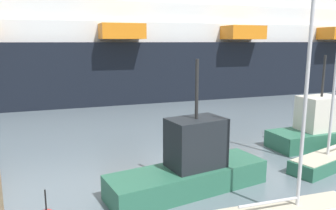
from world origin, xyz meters
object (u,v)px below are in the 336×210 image
Objects in this scene: channel_buoy_0 at (210,146)px; cruise_ship at (47,34)px; fishing_boat_1 at (322,128)px; sailboat_5 at (287,208)px; fishing_boat_2 at (191,167)px; sailboat_2 at (332,156)px.

channel_buoy_0 is 0.01× the size of cruise_ship.
fishing_boat_1 is at bearing -57.29° from cruise_ship.
channel_buoy_0 is at bearing -9.62° from fishing_boat_1.
cruise_ship reaches higher than sailboat_5.
sailboat_5 is 4.60m from fishing_boat_2.
cruise_ship reaches higher than sailboat_2.
fishing_boat_2 is at bearing 126.58° from sailboat_5.
channel_buoy_0 is at bearing -69.86° from cruise_ship.
sailboat_2 is 7.34× the size of channel_buoy_0.
cruise_ship is (-7.26, 30.65, 6.73)m from fishing_boat_2.
fishing_boat_1 reaches higher than channel_buoy_0.
sailboat_2 is 1.12× the size of sailboat_5.
fishing_boat_1 is 8.04m from channel_buoy_0.
fishing_boat_2 is at bearing 15.76° from fishing_boat_1.
sailboat_5 is 1.21× the size of fishing_boat_2.
fishing_boat_2 is 5.73m from channel_buoy_0.
fishing_boat_1 is 0.06× the size of cruise_ship.
fishing_boat_1 is at bearing -141.52° from sailboat_2.
cruise_ship is at bearing -79.71° from sailboat_2.
channel_buoy_0 is (0.45, 8.40, -0.09)m from sailboat_5.
fishing_boat_2 is at bearing -78.39° from cruise_ship.
sailboat_5 is 8.41m from channel_buoy_0.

